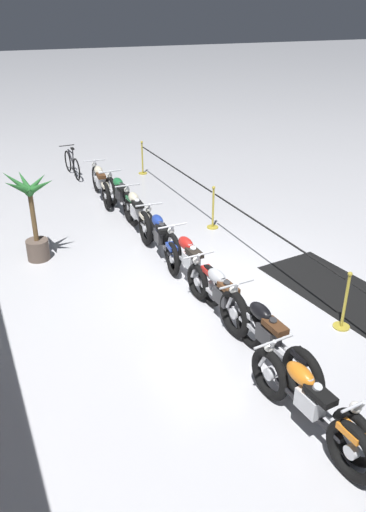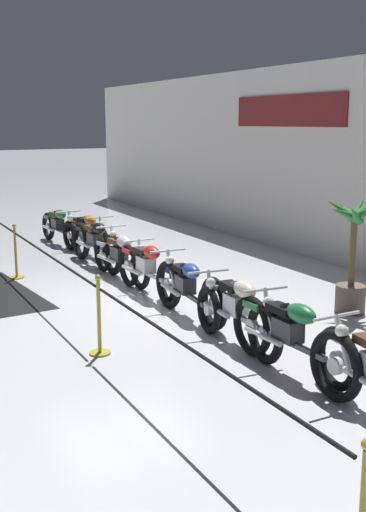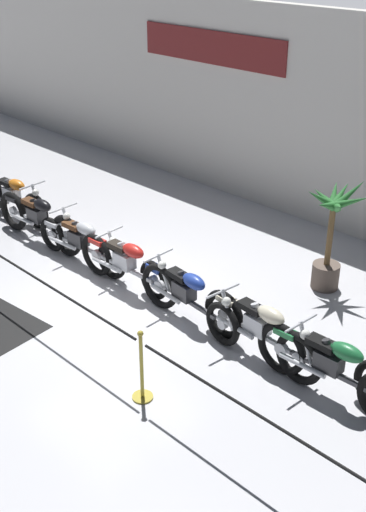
# 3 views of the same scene
# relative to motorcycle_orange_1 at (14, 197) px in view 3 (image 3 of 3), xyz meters

# --- Properties ---
(ground_plane) EXTENTS (120.00, 120.00, 0.00)m
(ground_plane) POSITION_rel_motorcycle_orange_1_xyz_m (3.96, -0.75, -0.47)
(ground_plane) COLOR silver
(back_wall) EXTENTS (28.00, 0.29, 4.20)m
(back_wall) POSITION_rel_motorcycle_orange_1_xyz_m (3.95, 4.38, 1.64)
(back_wall) COLOR silver
(back_wall) RESTS_ON ground
(motorcycle_orange_1) EXTENTS (2.24, 0.62, 0.95)m
(motorcycle_orange_1) POSITION_rel_motorcycle_orange_1_xyz_m (0.00, 0.00, 0.00)
(motorcycle_orange_1) COLOR black
(motorcycle_orange_1) RESTS_ON ground
(motorcycle_black_2) EXTENTS (2.51, 0.62, 0.98)m
(motorcycle_black_2) POSITION_rel_motorcycle_orange_1_xyz_m (1.35, -0.28, 0.02)
(motorcycle_black_2) COLOR black
(motorcycle_black_2) RESTS_ON ground
(motorcycle_silver_3) EXTENTS (2.30, 0.62, 0.92)m
(motorcycle_silver_3) POSITION_rel_motorcycle_orange_1_xyz_m (2.66, -0.27, -0.01)
(motorcycle_silver_3) COLOR black
(motorcycle_silver_3) RESTS_ON ground
(motorcycle_red_4) EXTENTS (2.36, 0.62, 0.96)m
(motorcycle_red_4) POSITION_rel_motorcycle_orange_1_xyz_m (3.97, -0.29, 0.02)
(motorcycle_red_4) COLOR black
(motorcycle_red_4) RESTS_ON ground
(motorcycle_blue_5) EXTENTS (2.36, 0.62, 0.92)m
(motorcycle_blue_5) POSITION_rel_motorcycle_orange_1_xyz_m (5.32, -0.24, -0.00)
(motorcycle_blue_5) COLOR black
(motorcycle_blue_5) RESTS_ON ground
(motorcycle_cream_6) EXTENTS (2.21, 0.62, 0.97)m
(motorcycle_cream_6) POSITION_rel_motorcycle_orange_1_xyz_m (6.76, -0.23, 0.02)
(motorcycle_cream_6) COLOR black
(motorcycle_cream_6) RESTS_ON ground
(motorcycle_green_7) EXTENTS (2.35, 0.62, 0.97)m
(motorcycle_green_7) POSITION_rel_motorcycle_orange_1_xyz_m (7.96, -0.25, 0.03)
(motorcycle_green_7) COLOR black
(motorcycle_green_7) RESTS_ON ground
(potted_palm_left_of_row) EXTENTS (1.06, 1.00, 1.98)m
(potted_palm_left_of_row) POSITION_rel_motorcycle_orange_1_xyz_m (6.30, 2.17, 0.52)
(potted_palm_left_of_row) COLOR brown
(potted_palm_left_of_row) RESTS_ON ground
(stanchion_mid_right) EXTENTS (0.28, 0.28, 1.05)m
(stanchion_mid_right) POSITION_rel_motorcycle_orange_1_xyz_m (6.23, -1.98, -0.11)
(stanchion_mid_right) COLOR gold
(stanchion_mid_right) RESTS_ON ground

